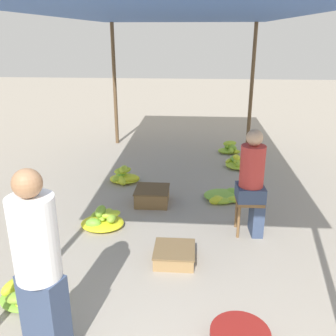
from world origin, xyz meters
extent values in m
cylinder|color=brown|center=(-1.51, 6.80, 1.33)|extent=(0.08, 0.08, 2.65)
cylinder|color=brown|center=(1.51, 6.80, 1.33)|extent=(0.08, 0.08, 2.65)
cube|color=#33569E|center=(0.00, 3.55, 2.67)|extent=(3.42, 6.90, 0.04)
cube|color=#384766|center=(-0.81, 0.70, 0.37)|extent=(0.40, 0.31, 0.74)
cylinder|color=white|center=(-0.81, 0.70, 1.06)|extent=(0.44, 0.44, 0.64)
sphere|color=#9E704C|center=(-0.81, 0.70, 1.48)|extent=(0.21, 0.21, 0.21)
cube|color=brown|center=(1.02, 2.79, 0.45)|extent=(0.34, 0.34, 0.04)
cylinder|color=brown|center=(0.88, 2.65, 0.22)|extent=(0.04, 0.04, 0.43)
cylinder|color=brown|center=(1.15, 2.65, 0.22)|extent=(0.04, 0.04, 0.43)
cylinder|color=brown|center=(0.88, 2.92, 0.22)|extent=(0.04, 0.04, 0.43)
cylinder|color=brown|center=(1.15, 2.92, 0.22)|extent=(0.04, 0.04, 0.43)
cube|color=#384766|center=(1.12, 2.78, 0.24)|extent=(0.16, 0.31, 0.47)
cube|color=#384766|center=(1.02, 2.79, 0.56)|extent=(0.36, 0.36, 0.18)
cylinder|color=#BF3833|center=(1.02, 2.79, 0.91)|extent=(0.32, 0.32, 0.52)
sphere|color=tan|center=(1.02, 2.79, 1.27)|extent=(0.20, 0.20, 0.20)
ellipsoid|color=#78B437|center=(-0.99, 2.70, 0.09)|extent=(0.21, 0.14, 0.14)
ellipsoid|color=#84B934|center=(-0.91, 2.81, 0.22)|extent=(0.15, 0.24, 0.15)
ellipsoid|color=#8DBD33|center=(-0.76, 2.76, 0.16)|extent=(0.15, 0.23, 0.11)
ellipsoid|color=#AECA2D|center=(-0.85, 3.00, 0.07)|extent=(0.24, 0.33, 0.14)
ellipsoid|color=#ACC92D|center=(-0.76, 2.78, 0.19)|extent=(0.27, 0.23, 0.10)
ellipsoid|color=#9EC330|center=(-1.03, 2.97, 0.06)|extent=(0.16, 0.26, 0.12)
ellipsoid|color=#92BF32|center=(-0.91, 2.82, 0.14)|extent=(0.21, 0.28, 0.09)
ellipsoid|color=yellow|center=(-0.89, 2.80, 0.05)|extent=(0.57, 0.50, 0.10)
ellipsoid|color=#ACC92D|center=(-1.30, 1.50, 0.11)|extent=(0.26, 0.25, 0.14)
ellipsoid|color=#C6D429|center=(-1.42, 1.35, 0.11)|extent=(0.25, 0.31, 0.14)
ellipsoid|color=#A4C62F|center=(-1.19, 1.37, 0.17)|extent=(0.36, 0.24, 0.11)
ellipsoid|color=#87BA34|center=(-1.27, 1.16, 0.14)|extent=(0.29, 0.23, 0.10)
ellipsoid|color=yellow|center=(-1.27, 1.20, 0.07)|extent=(0.21, 0.25, 0.11)
ellipsoid|color=#78B437|center=(-1.25, 1.30, 0.05)|extent=(0.53, 0.46, 0.10)
ellipsoid|color=#ACC92D|center=(-0.90, 4.42, 0.22)|extent=(0.15, 0.26, 0.13)
ellipsoid|color=#B2CB2C|center=(-0.94, 4.48, 0.18)|extent=(0.34, 0.30, 0.12)
ellipsoid|color=#A1C52F|center=(-0.99, 4.33, 0.08)|extent=(0.27, 0.29, 0.12)
ellipsoid|color=yellow|center=(-0.76, 4.31, 0.10)|extent=(0.33, 0.26, 0.11)
ellipsoid|color=#75B337|center=(-0.96, 4.46, 0.14)|extent=(0.17, 0.31, 0.10)
ellipsoid|color=#A3C52F|center=(-0.95, 4.44, 0.18)|extent=(0.27, 0.28, 0.13)
ellipsoid|color=#BBCF2B|center=(-0.92, 4.28, 0.07)|extent=(0.25, 0.32, 0.14)
ellipsoid|color=#CAD528|center=(-0.89, 4.42, 0.05)|extent=(0.52, 0.46, 0.10)
ellipsoid|color=#A1C52F|center=(1.12, 5.22, 0.11)|extent=(0.16, 0.30, 0.14)
ellipsoid|color=#90BE32|center=(1.19, 5.28, 0.15)|extent=(0.20, 0.26, 0.14)
ellipsoid|color=#B3CC2C|center=(1.18, 5.27, 0.15)|extent=(0.33, 0.33, 0.11)
ellipsoid|color=yellow|center=(1.11, 5.28, 0.20)|extent=(0.16, 0.25, 0.10)
ellipsoid|color=#7AB536|center=(1.10, 5.39, 0.13)|extent=(0.25, 0.34, 0.12)
ellipsoid|color=#C1D12A|center=(1.01, 5.42, 0.07)|extent=(0.26, 0.29, 0.12)
ellipsoid|color=#A3C52F|center=(1.18, 5.27, 0.05)|extent=(0.54, 0.47, 0.10)
ellipsoid|color=#7BB636|center=(0.96, 3.90, 0.07)|extent=(0.33, 0.34, 0.12)
ellipsoid|color=#C4D329|center=(0.66, 3.61, 0.06)|extent=(0.27, 0.22, 0.12)
ellipsoid|color=#A1C52F|center=(0.69, 3.66, 0.06)|extent=(0.23, 0.26, 0.12)
ellipsoid|color=#A7C72E|center=(0.94, 3.68, 0.06)|extent=(0.30, 0.21, 0.10)
ellipsoid|color=#97C131|center=(0.75, 3.62, 0.05)|extent=(0.32, 0.20, 0.10)
ellipsoid|color=#7BB536|center=(0.76, 3.82, 0.05)|extent=(0.58, 0.51, 0.10)
ellipsoid|color=#88BB34|center=(1.01, 6.22, 0.17)|extent=(0.21, 0.24, 0.14)
ellipsoid|color=#A6C72E|center=(1.05, 6.22, 0.21)|extent=(0.33, 0.25, 0.12)
ellipsoid|color=#ACC92D|center=(1.08, 6.32, 0.10)|extent=(0.24, 0.20, 0.12)
ellipsoid|color=#96C031|center=(1.09, 6.10, 0.09)|extent=(0.18, 0.28, 0.13)
ellipsoid|color=#C3D229|center=(1.14, 6.14, 0.08)|extent=(0.16, 0.28, 0.11)
ellipsoid|color=#88BB34|center=(1.09, 6.17, 0.14)|extent=(0.29, 0.32, 0.14)
ellipsoid|color=#B6CD2B|center=(1.15, 6.16, 0.05)|extent=(0.27, 0.16, 0.10)
ellipsoid|color=#95C031|center=(1.00, 6.20, 0.05)|extent=(0.38, 0.33, 0.10)
cube|color=brown|center=(-0.31, 3.58, 0.11)|extent=(0.49, 0.49, 0.22)
cube|color=brown|center=(-0.31, 3.58, 0.23)|extent=(0.50, 0.50, 0.02)
cube|color=#9E7A4C|center=(0.11, 2.07, 0.07)|extent=(0.44, 0.44, 0.14)
cube|color=brown|center=(0.11, 2.07, 0.15)|extent=(0.46, 0.46, 0.02)
camera|label=1|loc=(0.31, -1.56, 2.44)|focal=40.00mm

